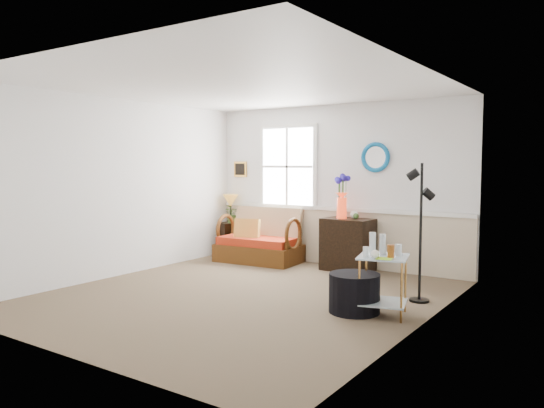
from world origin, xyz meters
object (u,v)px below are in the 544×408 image
Objects in this scene: floor_lamp at (421,233)px; ottoman at (354,293)px; lamp_stand at (229,238)px; side_table at (383,286)px; cabinet at (348,245)px; loveseat at (259,235)px.

floor_lamp is 1.15m from ottoman.
side_table reaches higher than lamp_stand.
floor_lamp is at bearing -34.51° from cabinet.
floor_lamp is at bearing 80.39° from side_table.
loveseat reaches higher than lamp_stand.
lamp_stand is at bearing 150.80° from floor_lamp.
floor_lamp reaches higher than loveseat.
loveseat reaches higher than ottoman.
lamp_stand reaches higher than ottoman.
ottoman is at bearing -58.75° from cabinet.
ottoman is at bearing -40.06° from loveseat.
lamp_stand is 0.89× the size of side_table.
loveseat is 3.47m from side_table.
side_table is (1.40, -2.00, -0.08)m from cabinet.
cabinet is at bearing 117.80° from ottoman.
side_table is at bearing -36.29° from loveseat.
lamp_stand is (-0.88, 0.30, -0.16)m from loveseat.
cabinet is 1.99m from floor_lamp.
floor_lamp is (3.09, -1.01, 0.38)m from loveseat.
lamp_stand is at bearing 148.32° from ottoman.
floor_lamp reaches higher than ottoman.
loveseat is at bearing 144.67° from ottoman.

